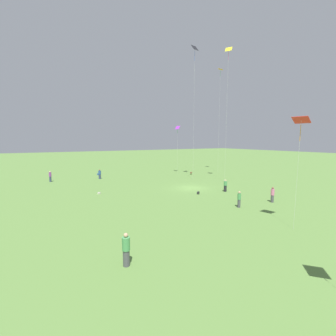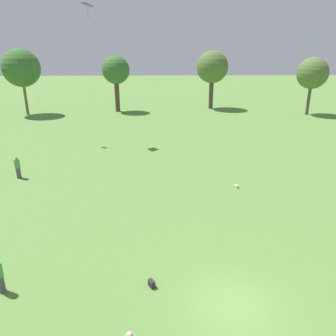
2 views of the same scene
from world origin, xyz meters
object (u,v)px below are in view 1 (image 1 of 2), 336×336
(person_5, at_px, (239,199))
(picnic_bag_1, at_px, (198,193))
(picnic_bag_0, at_px, (99,193))
(person_1, at_px, (126,250))
(person_4, at_px, (100,174))
(kite_3, at_px, (301,123))
(kite_4, at_px, (220,76))
(dog_0, at_px, (191,173))
(kite_6, at_px, (195,55))
(person_3, at_px, (272,195))
(person_0, at_px, (225,186))
(person_2, at_px, (50,176))
(kite_5, at_px, (228,57))
(kite_0, at_px, (178,129))
(picnic_bag_2, at_px, (98,174))

(person_5, xyz_separation_m, picnic_bag_1, (6.74, 0.10, -0.69))
(picnic_bag_0, relative_size, picnic_bag_1, 1.02)
(person_1, relative_size, person_4, 1.11)
(person_4, relative_size, kite_3, 0.20)
(kite_4, height_order, picnic_bag_1, kite_4)
(person_4, bearing_deg, dog_0, -42.84)
(dog_0, bearing_deg, kite_6, -67.13)
(kite_4, relative_size, dog_0, 32.32)
(person_1, height_order, person_3, person_1)
(person_1, xyz_separation_m, person_3, (4.11, -18.57, -0.05))
(person_3, xyz_separation_m, person_5, (0.50, 4.73, -0.03))
(person_5, bearing_deg, kite_4, 139.67)
(person_0, height_order, person_5, person_5)
(person_5, bearing_deg, person_2, -150.75)
(person_3, xyz_separation_m, kite_5, (11.61, -3.99, 18.88))
(person_2, xyz_separation_m, person_5, (-26.09, -16.26, -0.05))
(person_4, height_order, picnic_bag_1, person_4)
(picnic_bag_1, bearing_deg, kite_6, -32.56)
(kite_4, height_order, picnic_bag_0, kite_4)
(kite_4, distance_m, dog_0, 20.86)
(person_1, bearing_deg, dog_0, 41.31)
(kite_5, height_order, picnic_bag_0, kite_5)
(person_2, bearing_deg, dog_0, 127.18)
(person_3, height_order, person_4, person_3)
(picnic_bag_0, bearing_deg, kite_6, -82.50)
(kite_5, distance_m, dog_0, 21.75)
(person_1, xyz_separation_m, kite_0, (27.71, -20.91, 8.23))
(person_1, xyz_separation_m, person_2, (30.71, 2.42, -0.03))
(person_0, distance_m, picnic_bag_1, 4.20)
(person_4, xyz_separation_m, kite_6, (-9.49, -13.84, 20.05))
(kite_3, bearing_deg, person_3, -13.60)
(person_5, height_order, picnic_bag_0, person_5)
(picnic_bag_2, bearing_deg, kite_5, -138.24)
(kite_4, height_order, dog_0, kite_4)
(kite_5, height_order, dog_0, kite_5)
(person_2, xyz_separation_m, picnic_bag_2, (3.32, -8.63, -0.73))
(person_2, height_order, kite_5, kite_5)
(person_2, bearing_deg, person_0, 94.10)
(person_1, relative_size, kite_6, 0.09)
(person_0, distance_m, person_2, 28.47)
(picnic_bag_0, bearing_deg, picnic_bag_1, -120.37)
(picnic_bag_1, bearing_deg, person_3, -146.32)
(dog_0, bearing_deg, picnic_bag_1, -66.87)
(person_3, height_order, picnic_bag_0, person_3)
(person_2, relative_size, person_3, 1.02)
(kite_5, bearing_deg, kite_6, -132.27)
(person_0, relative_size, person_1, 0.87)
(person_4, xyz_separation_m, kite_0, (-1.84, -15.45, 8.34))
(person_5, xyz_separation_m, kite_4, (20.52, -15.84, 19.21))
(dog_0, distance_m, picnic_bag_1, 16.87)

